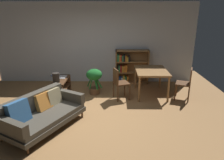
{
  "coord_description": "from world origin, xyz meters",
  "views": [
    {
      "loc": [
        0.69,
        -4.43,
        2.4
      ],
      "look_at": [
        0.63,
        0.43,
        0.79
      ],
      "focal_mm": 33.39,
      "sensor_mm": 36.0,
      "label": 1
    }
  ],
  "objects_px": {
    "fabric_couch": "(41,112)",
    "media_console": "(61,88)",
    "desk_speaker": "(56,78)",
    "open_laptop": "(60,76)",
    "bookshelf": "(129,67)",
    "dining_chair_far": "(119,82)",
    "dining_chair_near": "(186,82)",
    "dining_table": "(151,73)",
    "potted_floor_plant": "(94,78)"
  },
  "relations": [
    {
      "from": "desk_speaker",
      "to": "bookshelf",
      "type": "distance_m",
      "value": 2.59
    },
    {
      "from": "fabric_couch",
      "to": "bookshelf",
      "type": "height_order",
      "value": "bookshelf"
    },
    {
      "from": "fabric_couch",
      "to": "desk_speaker",
      "type": "height_order",
      "value": "same"
    },
    {
      "from": "desk_speaker",
      "to": "dining_chair_far",
      "type": "relative_size",
      "value": 0.29
    },
    {
      "from": "media_console",
      "to": "dining_chair_far",
      "type": "height_order",
      "value": "dining_chair_far"
    },
    {
      "from": "dining_chair_far",
      "to": "media_console",
      "type": "bearing_deg",
      "value": 172.82
    },
    {
      "from": "bookshelf",
      "to": "open_laptop",
      "type": "bearing_deg",
      "value": -155.09
    },
    {
      "from": "desk_speaker",
      "to": "potted_floor_plant",
      "type": "bearing_deg",
      "value": 20.51
    },
    {
      "from": "open_laptop",
      "to": "desk_speaker",
      "type": "distance_m",
      "value": 0.46
    },
    {
      "from": "open_laptop",
      "to": "dining_chair_far",
      "type": "relative_size",
      "value": 0.47
    },
    {
      "from": "potted_floor_plant",
      "to": "open_laptop",
      "type": "bearing_deg",
      "value": 176.7
    },
    {
      "from": "dining_chair_far",
      "to": "potted_floor_plant",
      "type": "bearing_deg",
      "value": 153.01
    },
    {
      "from": "potted_floor_plant",
      "to": "dining_chair_far",
      "type": "relative_size",
      "value": 0.87
    },
    {
      "from": "fabric_couch",
      "to": "media_console",
      "type": "height_order",
      "value": "fabric_couch"
    },
    {
      "from": "open_laptop",
      "to": "dining_table",
      "type": "height_order",
      "value": "dining_table"
    },
    {
      "from": "desk_speaker",
      "to": "dining_chair_near",
      "type": "xyz_separation_m",
      "value": [
        3.63,
        -0.0,
        -0.12
      ]
    },
    {
      "from": "potted_floor_plant",
      "to": "dining_chair_far",
      "type": "distance_m",
      "value": 0.83
    },
    {
      "from": "desk_speaker",
      "to": "dining_chair_near",
      "type": "distance_m",
      "value": 3.63
    },
    {
      "from": "desk_speaker",
      "to": "bookshelf",
      "type": "height_order",
      "value": "bookshelf"
    },
    {
      "from": "dining_table",
      "to": "dining_chair_near",
      "type": "distance_m",
      "value": 1.0
    },
    {
      "from": "fabric_couch",
      "to": "bookshelf",
      "type": "xyz_separation_m",
      "value": [
        2.08,
        2.98,
        0.2
      ]
    },
    {
      "from": "fabric_couch",
      "to": "media_console",
      "type": "xyz_separation_m",
      "value": [
        -0.01,
        1.76,
        -0.11
      ]
    },
    {
      "from": "dining_chair_near",
      "to": "dining_chair_far",
      "type": "height_order",
      "value": "dining_chair_near"
    },
    {
      "from": "fabric_couch",
      "to": "media_console",
      "type": "relative_size",
      "value": 1.91
    },
    {
      "from": "open_laptop",
      "to": "dining_table",
      "type": "bearing_deg",
      "value": -1.89
    },
    {
      "from": "desk_speaker",
      "to": "dining_chair_near",
      "type": "relative_size",
      "value": 0.29
    },
    {
      "from": "open_laptop",
      "to": "dining_chair_far",
      "type": "xyz_separation_m",
      "value": [
        1.78,
        -0.44,
        -0.02
      ]
    },
    {
      "from": "potted_floor_plant",
      "to": "bookshelf",
      "type": "distance_m",
      "value": 1.54
    },
    {
      "from": "media_console",
      "to": "potted_floor_plant",
      "type": "relative_size",
      "value": 1.31
    },
    {
      "from": "media_console",
      "to": "dining_chair_near",
      "type": "height_order",
      "value": "dining_chair_near"
    },
    {
      "from": "dining_chair_near",
      "to": "potted_floor_plant",
      "type": "bearing_deg",
      "value": 171.58
    },
    {
      "from": "open_laptop",
      "to": "dining_table",
      "type": "distance_m",
      "value": 2.73
    },
    {
      "from": "media_console",
      "to": "potted_floor_plant",
      "type": "distance_m",
      "value": 1.02
    },
    {
      "from": "potted_floor_plant",
      "to": "dining_chair_far",
      "type": "xyz_separation_m",
      "value": [
        0.74,
        -0.38,
        0.0
      ]
    },
    {
      "from": "media_console",
      "to": "fabric_couch",
      "type": "bearing_deg",
      "value": -89.67
    },
    {
      "from": "fabric_couch",
      "to": "desk_speaker",
      "type": "relative_size",
      "value": 7.35
    },
    {
      "from": "open_laptop",
      "to": "dining_chair_near",
      "type": "bearing_deg",
      "value": -6.97
    },
    {
      "from": "media_console",
      "to": "potted_floor_plant",
      "type": "xyz_separation_m",
      "value": [
        0.98,
        0.16,
        0.26
      ]
    },
    {
      "from": "bookshelf",
      "to": "dining_chair_far",
      "type": "bearing_deg",
      "value": -104.62
    },
    {
      "from": "desk_speaker",
      "to": "fabric_couch",
      "type": "bearing_deg",
      "value": -87.66
    },
    {
      "from": "desk_speaker",
      "to": "potted_floor_plant",
      "type": "xyz_separation_m",
      "value": [
        1.03,
        0.38,
        -0.13
      ]
    },
    {
      "from": "media_console",
      "to": "desk_speaker",
      "type": "bearing_deg",
      "value": -103.2
    },
    {
      "from": "fabric_couch",
      "to": "dining_table",
      "type": "height_order",
      "value": "same"
    },
    {
      "from": "media_console",
      "to": "dining_table",
      "type": "bearing_deg",
      "value": 2.82
    },
    {
      "from": "dining_chair_near",
      "to": "dining_chair_far",
      "type": "xyz_separation_m",
      "value": [
        -1.86,
        0.01,
        -0.01
      ]
    },
    {
      "from": "fabric_couch",
      "to": "open_laptop",
      "type": "xyz_separation_m",
      "value": [
        -0.08,
        1.98,
        0.17
      ]
    },
    {
      "from": "open_laptop",
      "to": "desk_speaker",
      "type": "height_order",
      "value": "desk_speaker"
    },
    {
      "from": "open_laptop",
      "to": "desk_speaker",
      "type": "relative_size",
      "value": 1.6
    },
    {
      "from": "fabric_couch",
      "to": "potted_floor_plant",
      "type": "xyz_separation_m",
      "value": [
        0.96,
        1.92,
        0.15
      ]
    },
    {
      "from": "dining_chair_far",
      "to": "bookshelf",
      "type": "height_order",
      "value": "bookshelf"
    }
  ]
}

